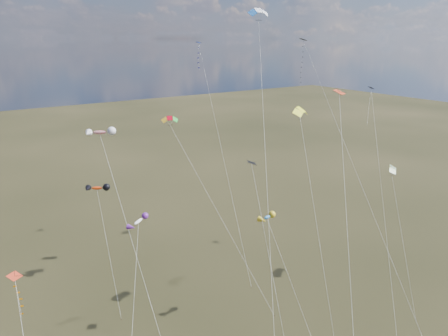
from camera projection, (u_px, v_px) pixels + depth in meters
diamond_black_high at (307, 73)px, 61.20m from camera, size 6.82×29.64×33.36m
diamond_navy_tall at (203, 73)px, 62.32m from camera, size 3.53×19.35×32.86m
diamond_black_mid at (263, 222)px, 40.50m from camera, size 3.53×12.45×21.14m
diamond_red_low at (19, 304)px, 34.98m from camera, size 1.70×12.35×13.82m
diamond_navy_right at (370, 117)px, 60.04m from camera, size 14.83×18.54×26.43m
diamond_orange_center at (346, 204)px, 32.87m from camera, size 15.85×19.62×28.78m
parafoil_yellow at (301, 111)px, 45.84m from camera, size 7.34×15.36×26.20m
parafoil_blue_white at (259, 12)px, 47.94m from camera, size 16.73×24.93×37.20m
parafoil_striped at (393, 168)px, 54.15m from camera, size 6.35×10.34×17.32m
parafoil_tricolor at (170, 119)px, 56.17m from camera, size 5.54×20.02×23.21m
novelty_orange_black at (97, 188)px, 54.47m from camera, size 3.06×11.75×14.42m
novelty_white_purple at (138, 222)px, 40.04m from camera, size 7.71×11.14×16.20m
novelty_redwhite_stripe at (100, 133)px, 47.00m from camera, size 3.29×20.37×23.37m
novelty_blue_yellow at (267, 218)px, 46.60m from camera, size 2.10×9.23×13.91m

